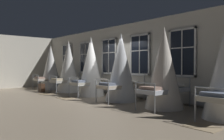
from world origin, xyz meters
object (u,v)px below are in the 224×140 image
object	(u,v)px
cot_second	(69,67)
cot_fourth	(121,68)
cot_third	(91,67)
suitcase_dark	(42,88)
cot_first	(51,68)
cot_fifth	(164,69)

from	to	relation	value
cot_second	cot_fourth	xyz separation A→B (m)	(4.21, -0.03, -0.01)
cot_fourth	cot_third	bearing A→B (deg)	90.33
cot_third	suitcase_dark	distance (m)	3.43
cot_second	cot_third	bearing A→B (deg)	-91.41
cot_third	cot_fourth	xyz separation A→B (m)	(2.13, -0.03, -0.03)
cot_third	suitcase_dark	bearing A→B (deg)	110.88
cot_first	cot_third	world-z (taller)	cot_third
cot_first	cot_second	distance (m)	2.06
cot_third	cot_fifth	bearing A→B (deg)	-89.81
cot_second	suitcase_dark	xyz separation A→B (m)	(-0.95, -1.12, -1.12)
cot_first	suitcase_dark	distance (m)	1.88
cot_fourth	suitcase_dark	bearing A→B (deg)	103.08
cot_second	cot_third	world-z (taller)	cot_third
cot_first	cot_fourth	bearing A→B (deg)	-89.46
cot_third	cot_fifth	xyz separation A→B (m)	(4.24, -0.03, -0.04)
cot_third	cot_fourth	distance (m)	2.13
cot_third	cot_fifth	size ratio (longest dim) A/B	1.03
cot_third	suitcase_dark	size ratio (longest dim) A/B	4.85
cot_second	cot_fifth	world-z (taller)	cot_second
cot_first	cot_fifth	bearing A→B (deg)	-89.50
cot_first	suitcase_dark	size ratio (longest dim) A/B	4.61
cot_second	cot_fourth	distance (m)	4.21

